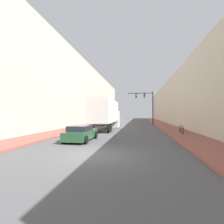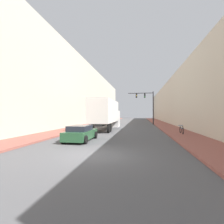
{
  "view_description": "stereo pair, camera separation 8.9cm",
  "coord_description": "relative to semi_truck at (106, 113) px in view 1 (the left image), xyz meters",
  "views": [
    {
      "loc": [
        2.42,
        -9.29,
        2.28
      ],
      "look_at": [
        -0.68,
        10.64,
        2.45
      ],
      "focal_mm": 28.0,
      "sensor_mm": 36.0,
      "label": 1
    },
    {
      "loc": [
        2.5,
        -9.28,
        2.28
      ],
      "look_at": [
        -0.68,
        10.64,
        2.45
      ],
      "focal_mm": 28.0,
      "sensor_mm": 36.0,
      "label": 2
    }
  ],
  "objects": [
    {
      "name": "sidewalk_right",
      "position": [
        9.24,
        14.55,
        -2.2
      ],
      "size": [
        3.24,
        80.0,
        0.15
      ],
      "color": "brown",
      "rests_on": "ground"
    },
    {
      "name": "sedan_car",
      "position": [
        -0.12,
        -10.71,
        -1.65
      ],
      "size": [
        1.98,
        4.3,
        1.29
      ],
      "color": "#234C2D",
      "rests_on": "ground"
    },
    {
      "name": "building_left",
      "position": [
        -9.33,
        14.55,
        4.41
      ],
      "size": [
        6.0,
        80.0,
        13.38
      ],
      "color": "#BCB29E",
      "rests_on": "ground"
    },
    {
      "name": "ground_plane",
      "position": [
        2.26,
        -15.45,
        -2.28
      ],
      "size": [
        200.0,
        200.0,
        0.0
      ],
      "primitive_type": "plane",
      "color": "#4C4C4F"
    },
    {
      "name": "sidewalk_left",
      "position": [
        -4.71,
        14.55,
        -2.2
      ],
      "size": [
        3.24,
        80.0,
        0.15
      ],
      "color": "brown",
      "rests_on": "ground"
    },
    {
      "name": "semi_truck",
      "position": [
        0.0,
        0.0,
        0.0
      ],
      "size": [
        2.58,
        11.89,
        4.1
      ],
      "color": "silver",
      "rests_on": "ground"
    },
    {
      "name": "traffic_signal_gantry",
      "position": [
        6.35,
        11.74,
        2.32
      ],
      "size": [
        5.17,
        0.35,
        6.78
      ],
      "color": "black",
      "rests_on": "ground"
    },
    {
      "name": "building_right",
      "position": [
        13.86,
        14.55,
        2.47
      ],
      "size": [
        6.0,
        80.0,
        9.49
      ],
      "color": "#BCB29E",
      "rests_on": "ground"
    },
    {
      "name": "parked_bicycle",
      "position": [
        9.12,
        -5.36,
        -1.75
      ],
      "size": [
        0.44,
        1.82,
        0.86
      ],
      "color": "black",
      "rests_on": "sidewalk_right"
    }
  ]
}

